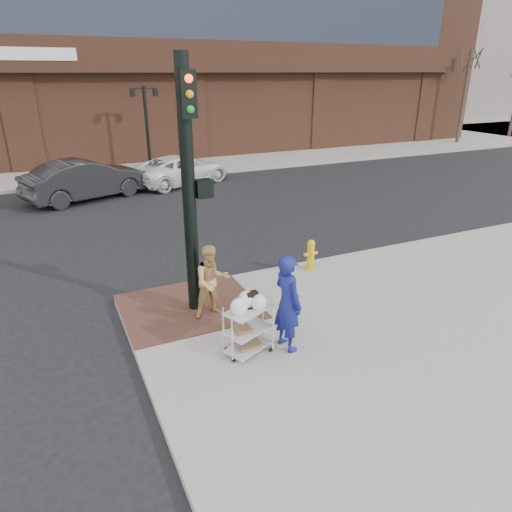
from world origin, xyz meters
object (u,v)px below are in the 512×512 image
sedan_dark (87,179)px  fire_hydrant (311,254)px  traffic_signal_pole (190,183)px  minivan_white (181,170)px  utility_cart (248,326)px  woman_blue (288,303)px  pedestrian_tan (212,281)px  lamp_post (146,119)px

sedan_dark → fire_hydrant: sedan_dark is taller
traffic_signal_pole → minivan_white: size_ratio=1.07×
sedan_dark → utility_cart: (1.35, -12.85, -0.13)m
woman_blue → pedestrian_tan: bearing=18.0°
pedestrian_tan → sedan_dark: size_ratio=0.31×
minivan_white → fire_hydrant: bearing=160.0°
lamp_post → utility_cart: size_ratio=3.46×
lamp_post → traffic_signal_pole: (-2.48, -15.23, 0.21)m
pedestrian_tan → utility_cart: bearing=-85.5°
sedan_dark → minivan_white: size_ratio=1.05×
woman_blue → utility_cart: size_ratio=1.55×
woman_blue → sedan_dark: bearing=0.9°
minivan_white → woman_blue: bearing=150.9°
woman_blue → pedestrian_tan: woman_blue is taller
pedestrian_tan → sedan_dark: (-1.23, 11.34, -0.11)m
pedestrian_tan → fire_hydrant: size_ratio=1.94×
lamp_post → utility_cart: bearing=-97.1°
traffic_signal_pole → pedestrian_tan: 1.98m
woman_blue → sedan_dark: woman_blue is taller
utility_cart → traffic_signal_pole: bearing=99.8°
sedan_dark → fire_hydrant: size_ratio=6.22×
woman_blue → pedestrian_tan: 1.86m
fire_hydrant → woman_blue: bearing=-128.0°
minivan_white → lamp_post: bearing=-8.1°
minivan_white → pedestrian_tan: bearing=146.1°
lamp_post → traffic_signal_pole: size_ratio=0.80×
traffic_signal_pole → woman_blue: 2.94m
lamp_post → utility_cart: (-2.14, -17.17, -1.94)m
sedan_dark → minivan_white: sedan_dark is taller
traffic_signal_pole → fire_hydrant: traffic_signal_pole is taller
lamp_post → woman_blue: bearing=-94.8°
lamp_post → woman_blue: (-1.45, -17.32, -1.57)m
traffic_signal_pole → fire_hydrant: (3.26, 0.76, -2.28)m
lamp_post → traffic_signal_pole: bearing=-99.2°
utility_cart → fire_hydrant: utility_cart is taller
utility_cart → fire_hydrant: size_ratio=1.47×
lamp_post → pedestrian_tan: bearing=-98.2°
utility_cart → fire_hydrant: bearing=42.8°
fire_hydrant → sedan_dark: bearing=112.8°
woman_blue → minivan_white: (2.16, 14.06, -0.40)m
fire_hydrant → lamp_post: bearing=93.1°
pedestrian_tan → minivan_white: (2.97, 12.40, -0.26)m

